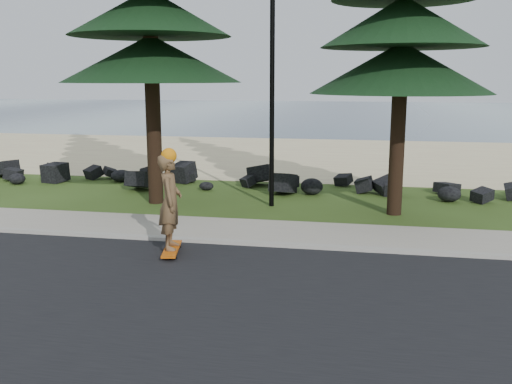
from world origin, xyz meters
TOP-DOWN VIEW (x-y plane):
  - ground at (0.00, 0.00)m, footprint 160.00×160.00m
  - road at (0.00, -4.50)m, footprint 160.00×7.00m
  - kerb at (0.00, -0.90)m, footprint 160.00×0.20m
  - sidewalk at (0.00, 0.20)m, footprint 160.00×2.00m
  - beach_sand at (0.00, 14.50)m, footprint 160.00×15.00m
  - ocean at (0.00, 51.00)m, footprint 160.00×58.00m
  - seawall_boulders at (0.00, 5.60)m, footprint 60.00×2.40m
  - lamp_post at (0.00, 3.20)m, footprint 0.25×0.14m
  - skateboarder at (-1.36, -1.83)m, footprint 0.63×1.25m

SIDE VIEW (x-z plane):
  - ground at x=0.00m, z-range 0.00..0.00m
  - seawall_boulders at x=0.00m, z-range -0.55..0.55m
  - ocean at x=0.00m, z-range 0.00..0.01m
  - beach_sand at x=0.00m, z-range 0.00..0.01m
  - road at x=0.00m, z-range 0.00..0.02m
  - sidewalk at x=0.00m, z-range 0.00..0.08m
  - kerb at x=0.00m, z-range 0.00..0.10m
  - skateboarder at x=-1.36m, z-range 0.01..2.27m
  - lamp_post at x=0.00m, z-range 0.06..8.20m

